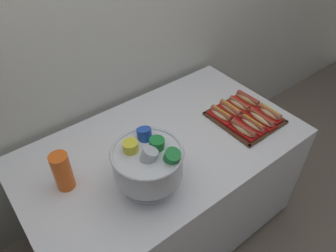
% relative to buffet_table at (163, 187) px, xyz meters
% --- Properties ---
extents(ground_plane, '(10.00, 10.00, 0.00)m').
position_rel_buffet_table_xyz_m(ground_plane, '(0.00, 0.00, -0.40)').
color(ground_plane, '#7A6B5B').
extents(back_wall, '(6.00, 0.10, 2.60)m').
position_rel_buffet_table_xyz_m(back_wall, '(0.00, 0.53, 0.90)').
color(back_wall, beige).
rests_on(back_wall, ground_plane).
extents(buffet_table, '(1.51, 0.87, 0.76)m').
position_rel_buffet_table_xyz_m(buffet_table, '(0.00, 0.00, 0.00)').
color(buffet_table, silver).
rests_on(buffet_table, ground_plane).
extents(serving_tray, '(0.33, 0.36, 0.01)m').
position_rel_buffet_table_xyz_m(serving_tray, '(0.50, -0.12, 0.37)').
color(serving_tray, '#472B19').
rests_on(serving_tray, buffet_table).
extents(hot_dog_0, '(0.07, 0.17, 0.06)m').
position_rel_buffet_table_xyz_m(hot_dog_0, '(0.39, -0.20, 0.40)').
color(hot_dog_0, '#B21414').
rests_on(hot_dog_0, serving_tray).
extents(hot_dog_1, '(0.07, 0.16, 0.06)m').
position_rel_buffet_table_xyz_m(hot_dog_1, '(0.47, -0.20, 0.39)').
color(hot_dog_1, '#B21414').
rests_on(hot_dog_1, serving_tray).
extents(hot_dog_2, '(0.07, 0.18, 0.06)m').
position_rel_buffet_table_xyz_m(hot_dog_2, '(0.54, -0.20, 0.40)').
color(hot_dog_2, '#B21414').
rests_on(hot_dog_2, serving_tray).
extents(hot_dog_3, '(0.06, 0.15, 0.06)m').
position_rel_buffet_table_xyz_m(hot_dog_3, '(0.62, -0.20, 0.40)').
color(hot_dog_3, red).
rests_on(hot_dog_3, serving_tray).
extents(hot_dog_4, '(0.08, 0.16, 0.06)m').
position_rel_buffet_table_xyz_m(hot_dog_4, '(0.39, -0.04, 0.39)').
color(hot_dog_4, red).
rests_on(hot_dog_4, serving_tray).
extents(hot_dog_5, '(0.06, 0.17, 0.06)m').
position_rel_buffet_table_xyz_m(hot_dog_5, '(0.47, -0.04, 0.40)').
color(hot_dog_5, red).
rests_on(hot_dog_5, serving_tray).
extents(hot_dog_6, '(0.06, 0.15, 0.06)m').
position_rel_buffet_table_xyz_m(hot_dog_6, '(0.54, -0.04, 0.39)').
color(hot_dog_6, red).
rests_on(hot_dog_6, serving_tray).
extents(hot_dog_7, '(0.07, 0.18, 0.06)m').
position_rel_buffet_table_xyz_m(hot_dog_7, '(0.62, -0.04, 0.40)').
color(hot_dog_7, red).
rests_on(hot_dog_7, serving_tray).
extents(punch_bowl, '(0.32, 0.32, 0.28)m').
position_rel_buffet_table_xyz_m(punch_bowl, '(-0.21, -0.18, 0.52)').
color(punch_bowl, silver).
rests_on(punch_bowl, buffet_table).
extents(cup_stack, '(0.08, 0.08, 0.20)m').
position_rel_buffet_table_xyz_m(cup_stack, '(-0.51, 0.06, 0.46)').
color(cup_stack, '#EA5B19').
rests_on(cup_stack, buffet_table).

